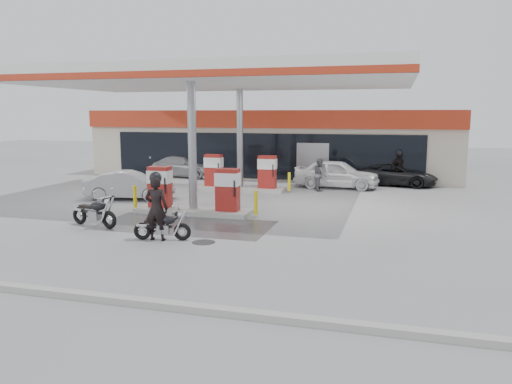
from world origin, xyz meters
TOP-DOWN VIEW (x-y plane):
  - ground at (0.00, 0.00)m, footprint 90.00×90.00m
  - wet_patch at (0.50, 0.00)m, footprint 6.00×3.00m
  - drain_cover at (2.00, -2.00)m, footprint 0.70×0.70m
  - kerb at (0.00, -7.00)m, footprint 28.00×0.25m
  - store_building at (0.01, 15.94)m, footprint 22.00×8.22m
  - canopy at (0.00, 5.00)m, footprint 16.00×10.02m
  - pump_island_near at (0.00, 2.00)m, footprint 5.14×1.30m
  - pump_island_far at (0.00, 8.00)m, footprint 5.14×1.30m
  - main_motorcycle at (0.72, -2.07)m, footprint 1.77×0.68m
  - biker_main at (0.53, -2.11)m, footprint 0.76×0.53m
  - parked_motorcycle at (-2.35, -1.01)m, footprint 2.01×0.91m
  - sedan_white at (4.54, 10.20)m, footprint 4.44×2.02m
  - attendant at (3.85, 9.00)m, footprint 0.83×0.94m
  - hatchback_silver at (-3.99, 4.20)m, footprint 4.03×2.01m
  - parked_car_left at (-4.88, 12.31)m, footprint 4.71×2.56m
  - parked_car_right at (7.53, 12.00)m, footprint 4.47×2.70m
  - biker_walking at (7.62, 11.80)m, footprint 1.08×1.03m

SIDE VIEW (x-z plane):
  - ground at x=0.00m, z-range 0.00..0.00m
  - wet_patch at x=0.50m, z-range 0.00..0.00m
  - drain_cover at x=2.00m, z-range 0.00..0.01m
  - kerb at x=0.00m, z-range 0.00..0.15m
  - main_motorcycle at x=0.72m, z-range -0.05..0.86m
  - parked_motorcycle at x=-2.35m, z-range -0.06..0.99m
  - parked_car_right at x=7.53m, z-range 0.00..1.16m
  - hatchback_silver at x=-3.99m, z-range 0.00..1.27m
  - parked_car_left at x=-4.88m, z-range 0.00..1.30m
  - pump_island_near at x=0.00m, z-range -0.18..1.60m
  - pump_island_far at x=0.00m, z-range -0.18..1.60m
  - sedan_white at x=4.54m, z-range 0.00..1.48m
  - attendant at x=3.85m, z-range 0.00..1.62m
  - biker_walking at x=7.62m, z-range 0.00..1.81m
  - biker_main at x=0.53m, z-range 0.00..1.97m
  - store_building at x=0.01m, z-range 0.01..4.01m
  - canopy at x=0.00m, z-range 2.51..8.02m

